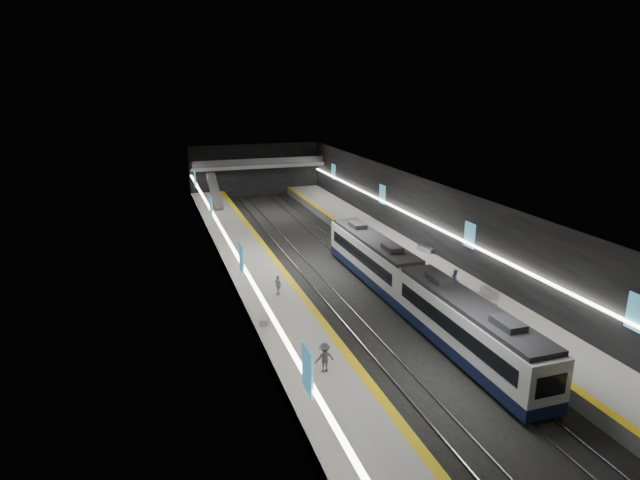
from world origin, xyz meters
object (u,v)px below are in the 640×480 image
object	(u,v)px
passenger_right_a	(494,314)
passenger_left_b	(325,358)
passenger_right_b	(455,279)
train	(413,286)
bench_left_near	(264,318)
escalator	(215,191)
bench_left_far	(210,208)
passenger_left_a	(278,285)
bench_right_far	(425,249)
bench_right_near	(489,293)

from	to	relation	value
passenger_right_a	passenger_left_b	world-z (taller)	passenger_left_b
passenger_right_b	passenger_left_b	world-z (taller)	passenger_left_b
train	passenger_right_a	bearing A→B (deg)	-60.11
train	passenger_right_a	size ratio (longest dim) A/B	17.75
bench_left_near	passenger_right_b	xyz separation A→B (m)	(16.14, 1.12, 0.59)
train	escalator	xyz separation A→B (m)	(-10.00, 37.92, 0.70)
bench_left_near	passenger_left_b	distance (m)	8.04
bench_left_near	passenger_right_b	size ratio (longest dim) A/B	1.12
bench_left_far	passenger_left_a	world-z (taller)	passenger_left_a
bench_left_far	bench_left_near	bearing A→B (deg)	-88.73
escalator	passenger_left_b	world-z (taller)	escalator
escalator	bench_right_far	bearing A→B (deg)	-58.16
passenger_left_a	passenger_right_b	bearing A→B (deg)	59.45
bench_left_near	bench_right_far	distance (m)	21.51
bench_right_far	passenger_right_a	bearing A→B (deg)	-118.69
escalator	passenger_left_a	bearing A→B (deg)	-89.25
bench_left_near	bench_right_near	distance (m)	17.92
bench_right_far	passenger_left_a	world-z (taller)	passenger_left_a
bench_right_near	passenger_left_b	size ratio (longest dim) A/B	1.12
passenger_right_a	passenger_left_a	world-z (taller)	passenger_right_a
train	passenger_left_b	size ratio (longest dim) A/B	16.73
escalator	bench_left_far	bearing A→B (deg)	-113.99
escalator	passenger_right_a	size ratio (longest dim) A/B	4.73
escalator	passenger_right_b	distance (m)	39.61
bench_right_near	passenger_right_a	distance (m)	5.47
bench_right_far	escalator	bearing A→B (deg)	106.01
escalator	bench_left_near	xyz separation A→B (m)	(-1.70, -37.99, -1.68)
passenger_left_b	escalator	bearing A→B (deg)	-91.72
train	passenger_left_b	bearing A→B (deg)	-141.31
train	bench_left_far	bearing A→B (deg)	107.32
passenger_right_a	passenger_right_b	world-z (taller)	passenger_right_a
passenger_right_a	passenger_left_a	size ratio (longest dim) A/B	1.07
passenger_right_a	passenger_left_b	distance (m)	13.27
passenger_right_a	train	bearing A→B (deg)	5.34
bench_right_far	passenger_left_b	world-z (taller)	passenger_left_b
train	bench_right_near	size ratio (longest dim) A/B	14.90
bench_left_near	passenger_left_a	bearing A→B (deg)	77.81
escalator	bench_right_near	world-z (taller)	escalator
train	passenger_right_b	distance (m)	4.57
bench_right_near	bench_right_far	xyz separation A→B (m)	(0.81, 11.67, -0.01)
passenger_left_a	passenger_left_b	distance (m)	12.24
train	bench_left_near	world-z (taller)	train
bench_right_far	passenger_left_a	size ratio (longest dim) A/B	1.24
train	bench_left_near	bearing A→B (deg)	-179.65
passenger_left_b	bench_right_near	bearing A→B (deg)	-159.14
bench_left_far	passenger_right_b	distance (m)	37.79
escalator	bench_right_far	world-z (taller)	escalator
passenger_left_a	passenger_left_b	xyz separation A→B (m)	(-0.24, -12.24, 0.11)
passenger_right_a	bench_left_near	bearing A→B (deg)	44.80
passenger_right_b	passenger_left_a	xyz separation A→B (m)	(-14.00, 3.34, -0.03)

